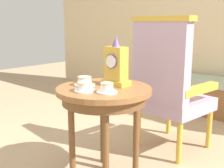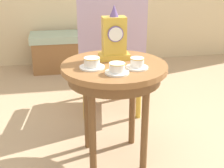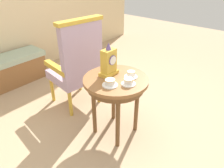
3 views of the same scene
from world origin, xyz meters
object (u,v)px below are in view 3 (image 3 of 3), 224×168
teacup_center (131,75)px  window_bench (12,69)px  side_table (116,86)px  mantel_clock (109,62)px  armchair (77,63)px  teacup_left (110,83)px  teacup_right (129,82)px

teacup_center → window_bench: size_ratio=0.13×
side_table → mantel_clock: 0.24m
mantel_clock → armchair: armchair is taller
teacup_left → teacup_center: 0.26m
side_table → mantel_clock: size_ratio=1.98×
mantel_clock → window_bench: mantel_clock is taller
teacup_right → teacup_center: teacup_center is taller
teacup_left → teacup_right: (0.13, -0.12, -0.00)m
side_table → mantel_clock: (0.02, 0.10, 0.22)m
side_table → teacup_center: bearing=-40.2°
teacup_right → window_bench: 2.13m
teacup_center → armchair: (-0.01, 0.78, -0.10)m
teacup_right → teacup_center: (0.13, 0.07, -0.00)m
teacup_left → teacup_center: (0.26, -0.05, -0.00)m
side_table → armchair: bearing=81.3°
window_bench → teacup_left: bearing=-89.7°
teacup_left → teacup_center: size_ratio=1.12×
teacup_left → armchair: 0.77m
teacup_right → teacup_center: 0.14m
side_table → window_bench: 1.95m
teacup_center → armchair: armchair is taller
teacup_left → teacup_center: same height
side_table → window_bench: side_table is taller
teacup_center → armchair: 0.78m
teacup_left → teacup_right: 0.17m
teacup_center → armchair: bearing=90.9°
window_bench → side_table: bearing=-85.5°
window_bench → armchair: bearing=-78.4°
teacup_center → teacup_right: bearing=-153.0°
teacup_right → teacup_center: bearing=27.0°
teacup_right → window_bench: bearing=93.8°
teacup_left → teacup_right: teacup_left is taller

